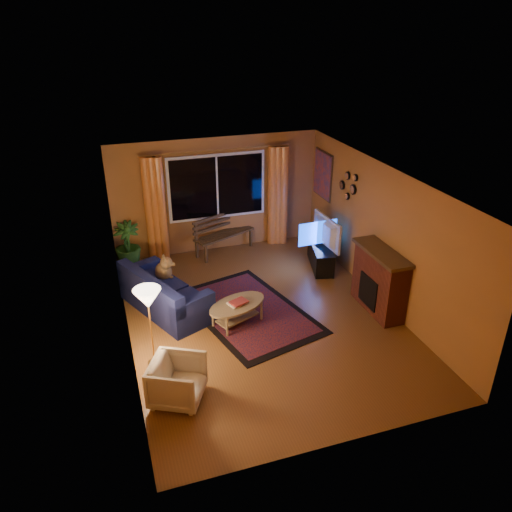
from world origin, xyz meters
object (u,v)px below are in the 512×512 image
object	(u,v)px
sofa	(165,291)
tv_console	(321,256)
armchair	(177,379)
bench	(224,243)
floor_lamp	(151,329)
coffee_table	(237,313)

from	to	relation	value
sofa	tv_console	world-z (taller)	sofa
armchair	tv_console	bearing A→B (deg)	-21.94
sofa	bench	bearing A→B (deg)	26.90
floor_lamp	tv_console	world-z (taller)	floor_lamp
armchair	tv_console	size ratio (longest dim) A/B	0.62
tv_console	armchair	bearing A→B (deg)	-124.23
sofa	armchair	world-z (taller)	sofa
sofa	floor_lamp	distance (m)	1.56
bench	armchair	xyz separation A→B (m)	(-1.82, -4.34, 0.14)
tv_console	sofa	bearing A→B (deg)	-153.26
floor_lamp	tv_console	distance (m)	4.35
armchair	tv_console	world-z (taller)	armchair
bench	coffee_table	xyz separation A→B (m)	(-0.52, -2.81, -0.01)
sofa	tv_console	distance (m)	3.41
floor_lamp	armchair	bearing A→B (deg)	-76.59
bench	tv_console	distance (m)	2.16
armchair	floor_lamp	size ratio (longest dim) A/B	0.55
bench	tv_console	bearing A→B (deg)	-60.56
bench	coffee_table	distance (m)	2.86
sofa	coffee_table	size ratio (longest dim) A/B	1.73
armchair	tv_console	distance (m)	4.67
floor_lamp	tv_console	bearing A→B (deg)	29.92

